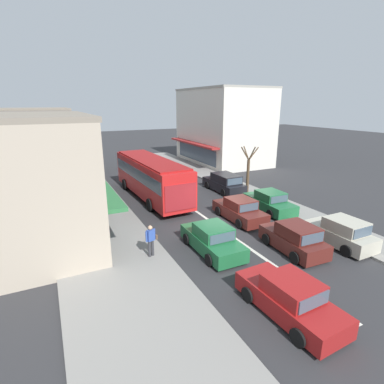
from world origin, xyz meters
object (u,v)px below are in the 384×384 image
at_px(hatchback_behind_bus_near, 294,239).
at_px(sedan_queue_far_back, 212,239).
at_px(city_bus, 151,175).
at_px(traffic_light_downstreet, 100,148).
at_px(sedan_adjacent_lane_trail, 240,210).
at_px(parked_wagon_kerb_third, 224,183).
at_px(pedestrian_with_handbag_near, 151,239).
at_px(street_tree_right, 248,171).
at_px(parked_sedan_kerb_second, 269,202).
at_px(parked_hatchback_kerb_front, 341,233).
at_px(sedan_queue_gap_filler, 290,299).

bearing_deg(hatchback_behind_bus_near, sedan_queue_far_back, 153.91).
height_order(city_bus, hatchback_behind_bus_near, city_bus).
bearing_deg(traffic_light_downstreet, sedan_adjacent_lane_trail, -71.62).
bearing_deg(parked_wagon_kerb_third, pedestrian_with_handbag_near, -138.29).
bearing_deg(hatchback_behind_bus_near, street_tree_right, 67.23).
relative_size(sedan_adjacent_lane_trail, street_tree_right, 1.02).
height_order(parked_sedan_kerb_second, traffic_light_downstreet, traffic_light_downstreet).
bearing_deg(city_bus, street_tree_right, -17.77).
distance_m(sedan_queue_far_back, parked_hatchback_kerb_front, 7.04).
bearing_deg(parked_hatchback_kerb_front, hatchback_behind_bus_near, 168.34).
distance_m(parked_sedan_kerb_second, pedestrian_with_handbag_near, 10.20).
distance_m(city_bus, sedan_adjacent_lane_trail, 8.09).
xyz_separation_m(parked_hatchback_kerb_front, parked_wagon_kerb_third, (-0.14, 11.61, 0.04)).
bearing_deg(traffic_light_downstreet, parked_hatchback_kerb_front, -69.51).
xyz_separation_m(parked_wagon_kerb_third, pedestrian_with_handbag_near, (-9.55, -8.51, 0.32)).
height_order(sedan_queue_far_back, traffic_light_downstreet, traffic_light_downstreet).
bearing_deg(sedan_queue_gap_filler, parked_hatchback_kerb_front, 25.01).
height_order(sedan_adjacent_lane_trail, hatchback_behind_bus_near, hatchback_behind_bus_near).
bearing_deg(parked_hatchback_kerb_front, sedan_queue_far_back, 159.69).
relative_size(sedan_adjacent_lane_trail, sedan_queue_far_back, 1.00).
relative_size(sedan_adjacent_lane_trail, parked_wagon_kerb_third, 0.93).
relative_size(parked_hatchback_kerb_front, parked_sedan_kerb_second, 0.87).
xyz_separation_m(parked_hatchback_kerb_front, street_tree_right, (1.22, 10.13, 1.23)).
bearing_deg(street_tree_right, parked_sedan_kerb_second, -105.09).
relative_size(sedan_queue_gap_filler, street_tree_right, 1.04).
bearing_deg(traffic_light_downstreet, sedan_queue_gap_filler, -85.45).
relative_size(sedan_queue_gap_filler, parked_sedan_kerb_second, 1.00).
bearing_deg(parked_hatchback_kerb_front, pedestrian_with_handbag_near, 162.23).
relative_size(sedan_adjacent_lane_trail, parked_hatchback_kerb_front, 1.14).
relative_size(parked_wagon_kerb_third, pedestrian_with_handbag_near, 2.78).
bearing_deg(street_tree_right, parked_hatchback_kerb_front, -96.89).
bearing_deg(sedan_adjacent_lane_trail, sedan_queue_far_back, -141.37).
distance_m(sedan_queue_far_back, sedan_queue_gap_filler, 5.48).
relative_size(sedan_queue_far_back, parked_sedan_kerb_second, 0.99).
height_order(parked_hatchback_kerb_front, parked_sedan_kerb_second, parked_hatchback_kerb_front).
bearing_deg(street_tree_right, pedestrian_with_handbag_near, -147.23).
bearing_deg(traffic_light_downstreet, street_tree_right, -52.61).
bearing_deg(sedan_queue_far_back, city_bus, 89.25).
relative_size(parked_sedan_kerb_second, street_tree_right, 1.04).
xyz_separation_m(sedan_adjacent_lane_trail, street_tree_right, (4.00, 4.63, 1.28)).
distance_m(sedan_adjacent_lane_trail, traffic_light_downstreet, 18.52).
distance_m(sedan_adjacent_lane_trail, sedan_queue_far_back, 4.89).
bearing_deg(street_tree_right, parked_wagon_kerb_third, 132.65).
xyz_separation_m(sedan_queue_far_back, sedan_queue_gap_filler, (0.09, -5.48, 0.00)).
height_order(parked_hatchback_kerb_front, street_tree_right, street_tree_right).
xyz_separation_m(hatchback_behind_bus_near, parked_sedan_kerb_second, (2.89, 5.38, -0.05)).
distance_m(city_bus, parked_wagon_kerb_third, 6.50).
bearing_deg(sedan_adjacent_lane_trail, sedan_queue_gap_filler, -113.61).
height_order(hatchback_behind_bus_near, traffic_light_downstreet, traffic_light_downstreet).
bearing_deg(parked_sedan_kerb_second, parked_wagon_kerb_third, 92.45).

